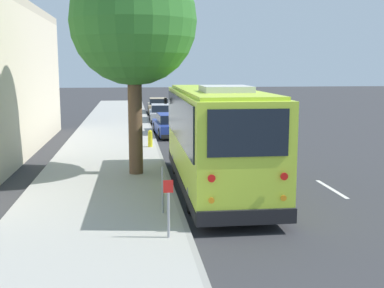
# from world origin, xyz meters

# --- Properties ---
(ground_plane) EXTENTS (160.00, 160.00, 0.00)m
(ground_plane) POSITION_xyz_m (0.00, 0.00, 0.00)
(ground_plane) COLOR #333335
(sidewalk_slab) EXTENTS (80.00, 4.47, 0.15)m
(sidewalk_slab) POSITION_xyz_m (0.00, 3.81, 0.07)
(sidewalk_slab) COLOR #A3A099
(sidewalk_slab) RESTS_ON ground
(curb_strip) EXTENTS (80.00, 0.14, 0.15)m
(curb_strip) POSITION_xyz_m (0.00, 1.50, 0.07)
(curb_strip) COLOR gray
(curb_strip) RESTS_ON ground
(shuttle_bus) EXTENTS (8.83, 2.61, 3.40)m
(shuttle_bus) POSITION_xyz_m (-0.72, 0.08, 1.81)
(shuttle_bus) COLOR #BCDB38
(shuttle_bus) RESTS_ON ground
(parked_sedan_blue) EXTENTS (4.65, 1.95, 1.27)m
(parked_sedan_blue) POSITION_xyz_m (11.95, 0.44, 0.59)
(parked_sedan_blue) COLOR navy
(parked_sedan_blue) RESTS_ON ground
(parked_sedan_silver) EXTENTS (4.29, 1.83, 1.28)m
(parked_sedan_silver) POSITION_xyz_m (19.02, 0.52, 0.59)
(parked_sedan_silver) COLOR #A8AAAF
(parked_sedan_silver) RESTS_ON ground
(parked_sedan_tan) EXTENTS (4.37, 1.89, 1.32)m
(parked_sedan_tan) POSITION_xyz_m (25.52, 0.36, 0.62)
(parked_sedan_tan) COLOR tan
(parked_sedan_tan) RESTS_ON ground
(street_tree) EXTENTS (4.38, 4.38, 8.17)m
(street_tree) POSITION_xyz_m (1.53, 2.60, 5.75)
(street_tree) COLOR brown
(street_tree) RESTS_ON sidewalk_slab
(sign_post_near) EXTENTS (0.06, 0.22, 1.31)m
(sign_post_near) POSITION_xyz_m (-5.32, 1.97, 0.83)
(sign_post_near) COLOR gray
(sign_post_near) RESTS_ON sidewalk_slab
(sign_post_far) EXTENTS (0.06, 0.06, 1.23)m
(sign_post_far) POSITION_xyz_m (-3.47, 1.97, 0.76)
(sign_post_far) COLOR gray
(sign_post_far) RESTS_ON sidewalk_slab
(fire_hydrant) EXTENTS (0.22, 0.22, 0.81)m
(fire_hydrant) POSITION_xyz_m (7.16, 1.85, 0.55)
(fire_hydrant) COLOR gold
(fire_hydrant) RESTS_ON sidewalk_slab
(lane_stripe_mid) EXTENTS (2.40, 0.14, 0.01)m
(lane_stripe_mid) POSITION_xyz_m (-1.11, -3.68, 0.00)
(lane_stripe_mid) COLOR silver
(lane_stripe_mid) RESTS_ON ground
(lane_stripe_ahead) EXTENTS (2.40, 0.14, 0.01)m
(lane_stripe_ahead) POSITION_xyz_m (4.89, -3.68, 0.00)
(lane_stripe_ahead) COLOR silver
(lane_stripe_ahead) RESTS_ON ground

